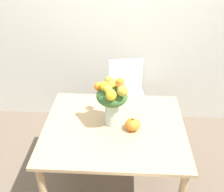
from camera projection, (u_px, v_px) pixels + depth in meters
name	position (u px, v px, depth m)	size (l,w,h in m)	color
ground_plane	(114.00, 184.00, 2.60)	(12.00, 12.00, 0.00)	brown
wall_back	(119.00, 14.00, 2.87)	(8.00, 0.06, 2.70)	silver
dining_table	(114.00, 135.00, 2.25)	(1.18, 0.98, 0.74)	tan
flower_vase	(112.00, 99.00, 2.10)	(0.27, 0.32, 0.43)	#B2CCBC
pumpkin	(133.00, 124.00, 2.14)	(0.12, 0.12, 0.11)	orange
dining_chair_near_window	(127.00, 96.00, 3.09)	(0.47, 0.47, 0.89)	white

